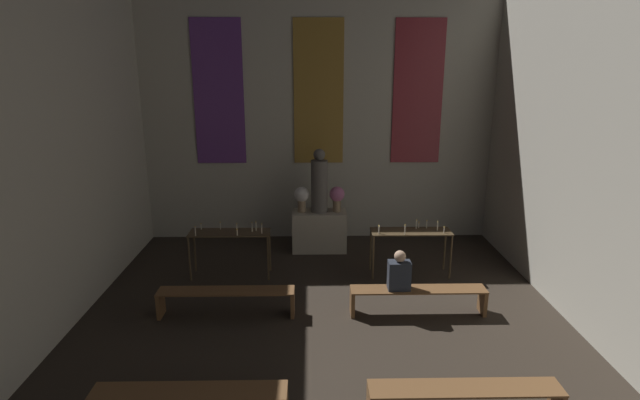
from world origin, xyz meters
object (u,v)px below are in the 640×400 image
Objects in this scene: flower_vase_left at (302,196)px; person_seated at (399,273)px; pew_back_right at (418,295)px; flower_vase_right at (337,196)px; pew_back_left at (226,297)px; pew_second_left at (190,399)px; altar at (319,231)px; statue at (319,183)px; pew_second_right at (465,396)px; candle_rack_left at (230,237)px; candle_rack_right at (411,236)px.

flower_vase_left is 3.41m from person_seated.
person_seated reaches higher than pew_back_right.
flower_vase_right reaches higher than pew_back_left.
person_seated reaches higher than pew_back_left.
pew_second_left is at bearing -109.48° from flower_vase_right.
pew_second_left is (-1.57, -5.52, -0.11)m from altar.
statue is 0.62× the size of pew_back_left.
pew_back_right is at bearing -68.09° from flower_vase_right.
pew_second_right is 3.34× the size of person_seated.
pew_back_right is (3.14, 2.57, 0.00)m from pew_second_left.
person_seated is at bearing -73.74° from flower_vase_right.
flower_vase_left is at bearing -180.00° from statue.
flower_vase_left is 3.31m from pew_back_left.
altar is 5.74m from pew_second_right.
statue is at bearing 90.00° from altar.
flower_vase_right is 2.56m from candle_rack_left.
flower_vase_left is at bearing 180.00° from flower_vase_right.
candle_rack_right is at bearing 83.90° from pew_back_right.
candle_rack_right is 0.69× the size of pew_second_left.
pew_back_right is at bearing -25.74° from candle_rack_left.
candle_rack_right is at bearing -0.01° from candle_rack_left.
person_seated is (0.86, -2.96, -0.49)m from flower_vase_right.
flower_vase_right is at bearing 106.26° from person_seated.
flower_vase_right is at bearing 0.00° from flower_vase_left.
pew_second_right is at bearing -39.26° from pew_back_left.
altar reaches higher than pew_second_left.
pew_back_right is 3.34× the size of person_seated.
candle_rack_left is 1.67m from pew_back_left.
pew_back_left is (-3.31, -1.60, -0.45)m from candle_rack_right.
statue is 2.49× the size of flower_vase_right.
altar is 0.53× the size of pew_second_left.
pew_second_right is at bearing -92.34° from candle_rack_right.
pew_second_right is at bearing -70.52° from flower_vase_left.
statue is at bearing 0.00° from flower_vase_left.
pew_second_left is at bearing -87.70° from candle_rack_left.
pew_back_right is at bearing -96.10° from candle_rack_right.
pew_back_right is at bearing -56.53° from flower_vase_left.
pew_second_left is 1.00× the size of pew_second_right.
altar is 0.85× the size of statue.
candle_rack_right is 0.69× the size of pew_second_right.
candle_rack_right is 0.69× the size of pew_back_left.
pew_second_left is 1.00× the size of pew_back_right.
candle_rack_right reaches higher than pew_second_left.
candle_rack_left is (-1.74, -1.36, -0.73)m from statue.
candle_rack_right is at bearing 25.71° from pew_back_left.
altar is 0.87m from flower_vase_right.
flower_vase_left is at bearing 109.48° from pew_second_right.
flower_vase_right reaches higher than candle_rack_right.
altar is at bearing 38.02° from candle_rack_left.
statue is (0.00, 0.00, 1.08)m from altar.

